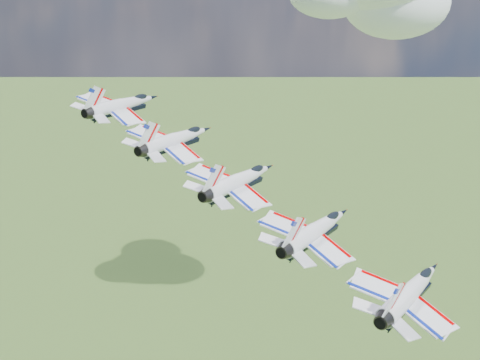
% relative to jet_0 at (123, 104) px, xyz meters
% --- Properties ---
extents(jet_0, '(15.73, 17.76, 7.06)m').
position_rel_jet_0_xyz_m(jet_0, '(0.00, 0.00, 0.00)').
color(jet_0, white).
extents(jet_1, '(15.73, 17.76, 7.06)m').
position_rel_jet_0_xyz_m(jet_1, '(9.58, -6.84, -2.64)').
color(jet_1, silver).
extents(jet_2, '(15.73, 17.76, 7.06)m').
position_rel_jet_0_xyz_m(jet_2, '(19.15, -13.68, -5.28)').
color(jet_2, silver).
extents(jet_3, '(15.73, 17.76, 7.06)m').
position_rel_jet_0_xyz_m(jet_3, '(28.73, -20.52, -7.92)').
color(jet_3, white).
extents(jet_4, '(15.73, 17.76, 7.06)m').
position_rel_jet_0_xyz_m(jet_4, '(38.31, -27.36, -10.56)').
color(jet_4, white).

